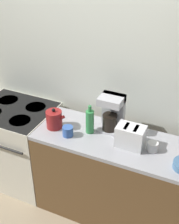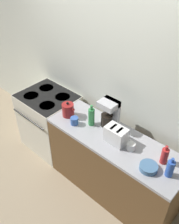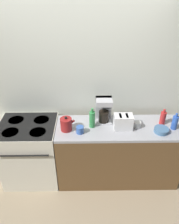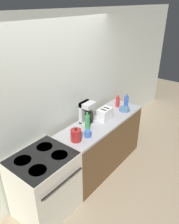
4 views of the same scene
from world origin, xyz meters
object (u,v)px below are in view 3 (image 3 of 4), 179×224
bowl (161,130)px  bottle_green (92,119)px  toaster (123,122)px  coffee_maker (104,109)px  cup_white (137,125)px  stove (31,151)px  bottle_blue (175,122)px  kettle (66,124)px  bottle_red (163,118)px  cup_blue (80,130)px

bowl → bottle_green: bearing=171.5°
toaster → coffee_maker: 0.31m
toaster → bowl: toaster is taller
cup_white → stove: bearing=177.9°
coffee_maker → bowl: coffee_maker is taller
bottle_blue → cup_white: (-0.47, 0.04, -0.06)m
bottle_green → coffee_maker: bearing=41.0°
coffee_maker → cup_white: 0.49m
kettle → coffee_maker: (0.50, 0.21, 0.09)m
stove → bottle_red: 1.92m
bottle_blue → bowl: (-0.18, -0.07, -0.07)m
stove → bowl: bowl is taller
stove → bottle_green: size_ratio=3.31×
kettle → toaster: 0.74m
toaster → bottle_green: (-0.40, 0.04, 0.02)m
bottle_red → kettle: bearing=-174.8°
stove → kettle: kettle is taller
coffee_maker → cup_blue: bearing=-139.4°
bottle_red → bottle_blue: bottle_blue is taller
bottle_blue → kettle: bearing=-179.8°
bottle_green → cup_blue: bottle_green is taller
bowl → cup_blue: bearing=-180.0°
stove → bottle_green: 1.06m
stove → bottle_green: (0.89, -0.03, 0.58)m
stove → bottle_blue: bottle_blue is taller
bottle_blue → bottle_green: size_ratio=0.83×
toaster → cup_blue: toaster is taller
toaster → bottle_red: size_ratio=1.07×
coffee_maker → bottle_green: bearing=-139.0°
cup_white → bottle_green: bearing=177.6°
coffee_maker → kettle: bearing=-157.5°
toaster → coffee_maker: (-0.25, 0.18, 0.08)m
stove → cup_white: cup_white is taller
kettle → bottle_green: bearing=11.3°
kettle → cup_white: bearing=2.6°
bottle_red → cup_white: (-0.35, -0.07, -0.05)m
cup_white → bowl: cup_white is taller
stove → coffee_maker: size_ratio=2.66×
bottle_red → cup_white: size_ratio=2.42×
kettle → toaster: size_ratio=0.85×
bottle_red → cup_blue: bottle_red is taller
coffee_maker → bowl: bearing=-20.3°
stove → kettle: size_ratio=4.54×
coffee_maker → bowl: size_ratio=1.89×
kettle → cup_white: 0.94m
coffee_maker → cup_blue: size_ratio=3.60×
toaster → cup_white: (0.20, 0.02, -0.06)m
cup_blue → coffee_maker: bearing=40.6°
stove → cup_blue: bearing=-12.7°
cup_blue → cup_white: bearing=8.2°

